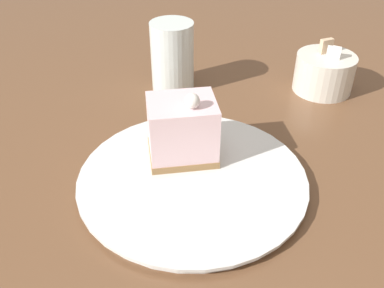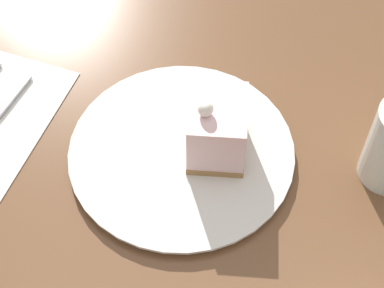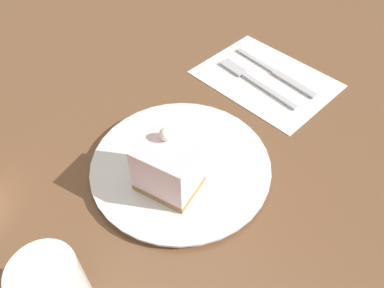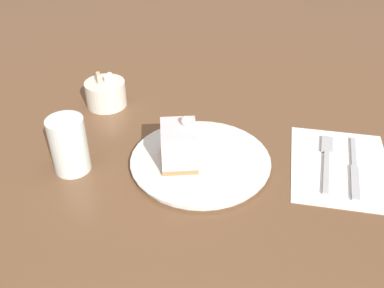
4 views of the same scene
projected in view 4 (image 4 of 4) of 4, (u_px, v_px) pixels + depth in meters
ground_plane at (180, 153)px, 0.84m from camera, size 4.00×4.00×0.00m
plate at (200, 161)px, 0.81m from camera, size 0.26×0.26×0.01m
cake_slice at (180, 145)px, 0.77m from camera, size 0.07×0.08×0.09m
napkin at (340, 166)px, 0.80m from camera, size 0.23×0.27×0.00m
fork at (327, 158)px, 0.82m from camera, size 0.07×0.18×0.00m
knife at (355, 172)px, 0.78m from camera, size 0.06×0.19×0.00m
sugar_bowl at (106, 93)px, 0.97m from camera, size 0.09×0.09×0.08m
drinking_glass at (69, 145)px, 0.77m from camera, size 0.07×0.07×0.11m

